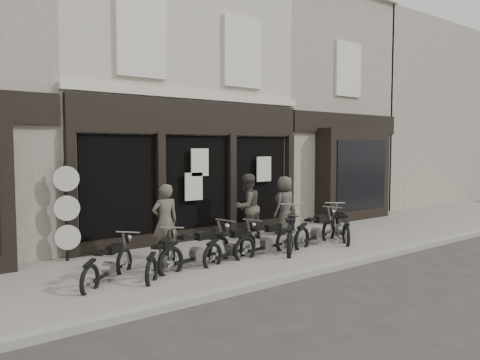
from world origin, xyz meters
TOP-DOWN VIEW (x-y plane):
  - ground_plane at (0.00, 0.00)m, footprint 90.00×90.00m
  - pavement at (0.00, 0.90)m, footprint 30.00×4.20m
  - kerb at (0.00, -1.25)m, footprint 30.00×0.25m
  - central_building at (0.00, 5.95)m, footprint 7.30×6.22m
  - neighbour_right at (6.35, 5.90)m, footprint 5.60×6.73m
  - filler_right at (14.50, 6.00)m, footprint 11.00×6.00m
  - motorcycle_0 at (-3.53, 0.54)m, footprint 1.61×1.41m
  - motorcycle_1 at (-2.48, 0.40)m, footprint 1.51×1.53m
  - motorcycle_2 at (-1.62, 0.43)m, footprint 2.10×0.77m
  - motorcycle_3 at (-0.69, 0.44)m, footprint 1.90×0.84m
  - motorcycle_4 at (0.32, 0.39)m, footprint 2.05×0.56m
  - motorcycle_5 at (1.23, 0.50)m, footprint 1.89×1.82m
  - motorcycle_6 at (2.14, 0.49)m, footprint 2.08×0.83m
  - motorcycle_7 at (3.12, 0.50)m, footprint 1.58×1.82m
  - man_left at (-1.79, 1.50)m, footprint 0.65×0.46m
  - man_centre at (1.05, 2.04)m, footprint 0.96×0.79m
  - man_right at (2.45, 2.03)m, footprint 0.94×0.74m
  - advert_sign_post at (-3.65, 2.60)m, footprint 0.53×0.36m

SIDE VIEW (x-z plane):
  - ground_plane at x=0.00m, z-range 0.00..0.00m
  - pavement at x=0.00m, z-range 0.00..0.12m
  - kerb at x=0.00m, z-range 0.00..0.13m
  - motorcycle_0 at x=-3.53m, z-range -0.10..0.83m
  - motorcycle_1 at x=-2.48m, z-range -0.10..0.83m
  - motorcycle_3 at x=-0.69m, z-range -0.10..0.84m
  - motorcycle_4 at x=0.32m, z-range -0.10..0.88m
  - motorcycle_6 at x=2.14m, z-range -0.10..0.91m
  - motorcycle_2 at x=-1.62m, z-range -0.10..0.92m
  - motorcycle_7 at x=3.12m, z-range -0.11..0.93m
  - motorcycle_5 at x=1.23m, z-range -0.12..1.01m
  - man_right at x=2.45m, z-range 0.12..1.82m
  - man_left at x=-1.79m, z-range 0.12..1.82m
  - man_centre at x=1.05m, z-range 0.12..1.93m
  - advert_sign_post at x=-3.65m, z-range -0.03..2.29m
  - neighbour_right at x=6.35m, z-range -0.13..8.21m
  - central_building at x=0.00m, z-range -0.09..8.25m
  - filler_right at x=14.50m, z-range 0.00..8.20m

